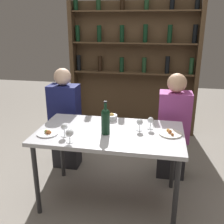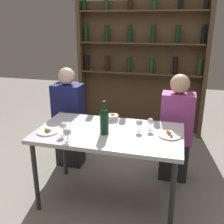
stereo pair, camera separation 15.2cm
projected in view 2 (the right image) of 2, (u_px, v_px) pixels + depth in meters
name	position (u px, v px, depth m)	size (l,w,h in m)	color
ground_plane	(109.00, 199.00, 2.66)	(10.00, 10.00, 0.00)	gray
dining_table	(109.00, 138.00, 2.43)	(1.34, 0.75, 0.74)	silver
wine_rack_wall	(141.00, 62.00, 4.02)	(1.97, 0.21, 2.11)	#4C3823
wine_bottle	(104.00, 120.00, 2.32)	(0.08, 0.08, 0.31)	black
wine_glass_0	(67.00, 132.00, 2.19)	(0.07, 0.07, 0.12)	silver
wine_glass_1	(63.00, 126.00, 2.31)	(0.06, 0.06, 0.12)	silver
wine_glass_2	(150.00, 122.00, 2.42)	(0.06, 0.06, 0.12)	silver
wine_glass_3	(139.00, 123.00, 2.39)	(0.06, 0.06, 0.11)	silver
food_plate_0	(170.00, 135.00, 2.31)	(0.20, 0.20, 0.04)	silver
food_plate_1	(48.00, 131.00, 2.38)	(0.19, 0.19, 0.04)	white
snack_bowl	(113.00, 117.00, 2.68)	(0.11, 0.11, 0.07)	white
seated_person_left	(69.00, 121.00, 3.14)	(0.34, 0.22, 1.21)	#26262B
seated_person_right	(176.00, 131.00, 2.85)	(0.34, 0.22, 1.20)	#26262B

